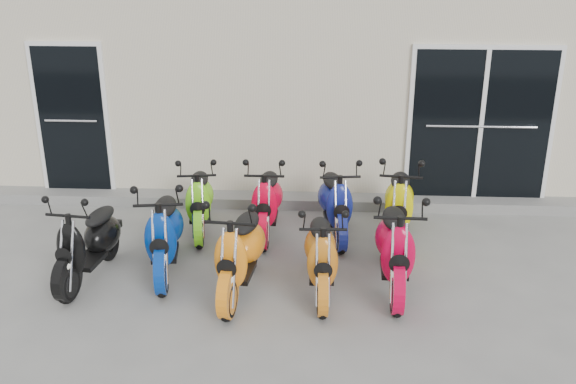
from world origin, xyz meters
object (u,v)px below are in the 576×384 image
(scooter_front_orange_b, at_px, (321,246))
(scooter_back_blue, at_px, (336,194))
(scooter_front_blue, at_px, (164,223))
(scooter_back_red, at_px, (267,193))
(scooter_back_yellow, at_px, (400,194))
(scooter_front_red, at_px, (396,237))
(scooter_back_green, at_px, (199,192))
(scooter_front_orange_a, at_px, (240,242))
(scooter_front_black, at_px, (87,233))

(scooter_front_orange_b, relative_size, scooter_back_blue, 0.97)
(scooter_front_blue, bearing_deg, scooter_back_red, 37.44)
(scooter_back_red, relative_size, scooter_back_yellow, 0.96)
(scooter_front_red, relative_size, scooter_back_green, 1.11)
(scooter_back_blue, bearing_deg, scooter_back_red, 172.64)
(scooter_front_orange_a, bearing_deg, scooter_back_green, 120.92)
(scooter_back_green, relative_size, scooter_back_blue, 0.97)
(scooter_front_blue, xyz_separation_m, scooter_front_red, (2.58, -0.24, 0.01))
(scooter_front_blue, xyz_separation_m, scooter_front_orange_b, (1.79, -0.37, -0.05))
(scooter_front_orange_b, bearing_deg, scooter_front_black, 174.15)
(scooter_back_green, distance_m, scooter_back_red, 0.89)
(scooter_front_orange_a, xyz_separation_m, scooter_back_green, (-0.73, 1.57, -0.05))
(scooter_back_red, bearing_deg, scooter_front_blue, -133.97)
(scooter_front_black, distance_m, scooter_back_red, 2.31)
(scooter_front_black, bearing_deg, scooter_front_blue, 21.98)
(scooter_front_orange_b, distance_m, scooter_back_red, 1.66)
(scooter_back_blue, height_order, scooter_back_yellow, scooter_back_yellow)
(scooter_front_black, bearing_deg, scooter_back_green, 60.69)
(scooter_back_green, bearing_deg, scooter_front_black, -134.78)
(scooter_front_red, height_order, scooter_back_yellow, scooter_front_red)
(scooter_front_black, height_order, scooter_front_blue, scooter_front_blue)
(scooter_front_orange_a, bearing_deg, scooter_back_red, 90.20)
(scooter_front_blue, height_order, scooter_front_orange_b, scooter_front_blue)
(scooter_front_orange_b, relative_size, scooter_back_yellow, 0.93)
(scooter_front_orange_b, height_order, scooter_back_yellow, scooter_back_yellow)
(scooter_front_orange_a, bearing_deg, scooter_back_yellow, 45.28)
(scooter_front_black, bearing_deg, scooter_front_orange_a, -0.01)
(scooter_front_orange_b, xyz_separation_m, scooter_back_red, (-0.71, 1.50, 0.02))
(scooter_front_black, height_order, scooter_back_blue, scooter_back_blue)
(scooter_front_orange_b, xyz_separation_m, scooter_back_green, (-1.60, 1.52, 0.00))
(scooter_front_black, xyz_separation_m, scooter_back_red, (1.88, 1.34, 0.00))
(scooter_front_blue, relative_size, scooter_back_blue, 1.05)
(scooter_back_yellow, bearing_deg, scooter_front_orange_a, -133.75)
(scooter_front_black, bearing_deg, scooter_back_blue, 32.65)
(scooter_back_yellow, bearing_deg, scooter_back_red, -174.27)
(scooter_front_orange_b, height_order, scooter_back_green, same)
(scooter_front_orange_a, xyz_separation_m, scooter_back_red, (0.16, 1.55, -0.03))
(scooter_front_orange_b, distance_m, scooter_back_yellow, 1.76)
(scooter_front_black, distance_m, scooter_back_blue, 3.07)
(scooter_front_red, bearing_deg, scooter_back_blue, 116.70)
(scooter_front_orange_b, height_order, scooter_front_red, scooter_front_red)
(scooter_front_orange_b, bearing_deg, scooter_back_blue, 81.11)
(scooter_front_black, distance_m, scooter_front_orange_a, 1.74)
(scooter_front_red, bearing_deg, scooter_back_red, 139.84)
(scooter_front_blue, xyz_separation_m, scooter_back_green, (0.19, 1.14, -0.05))
(scooter_front_orange_a, height_order, scooter_back_yellow, scooter_front_orange_a)
(scooter_front_orange_a, relative_size, scooter_front_orange_b, 1.09)
(scooter_front_blue, height_order, scooter_front_orange_a, scooter_front_blue)
(scooter_front_red, distance_m, scooter_back_red, 2.03)
(scooter_front_orange_a, height_order, scooter_back_blue, scooter_front_orange_a)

